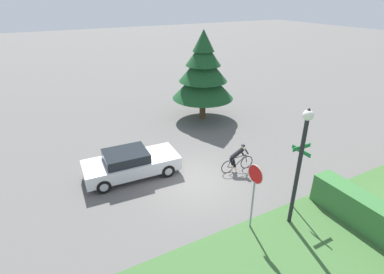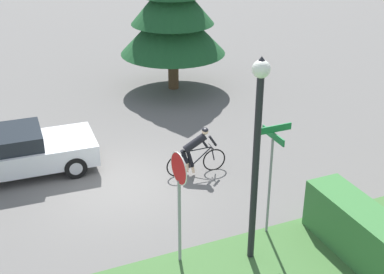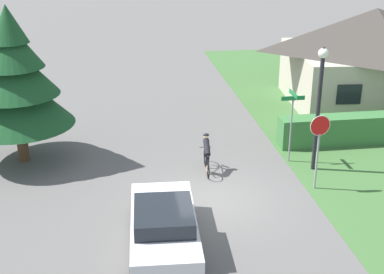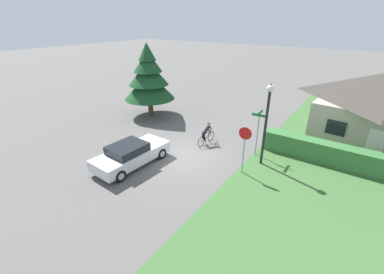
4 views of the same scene
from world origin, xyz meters
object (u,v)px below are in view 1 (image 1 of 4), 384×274
Objects in this scene: cyclist at (237,158)px; street_lamp at (301,154)px; stop_sign at (254,185)px; conifer_tall_near at (203,73)px; street_name_sign at (299,165)px; sedan_left_lane at (131,163)px.

street_lamp is (3.98, -0.40, 2.30)m from cyclist.
stop_sign is (3.48, -1.91, 1.21)m from cyclist.
conifer_tall_near is (-10.33, 3.92, 1.31)m from stop_sign.
street_name_sign is at bearing 129.89° from street_lamp.
stop_sign is 0.45× the size of conifer_tall_near.
sedan_left_lane is 7.77m from street_lamp.
cyclist is 3.55m from street_name_sign.
cyclist is at bearing -16.32° from conifer_tall_near.
conifer_tall_near is (-10.83, 2.41, 0.22)m from street_lamp.
street_lamp is at bearing -112.29° from stop_sign.
street_name_sign is (3.30, 0.41, 1.24)m from cyclist.
sedan_left_lane is at bearing -54.52° from conifer_tall_near.
conifer_tall_near is (-4.81, 6.75, 2.54)m from sedan_left_lane.
street_lamp reaches higher than stop_sign.
stop_sign is at bearing -20.77° from conifer_tall_near.
street_lamp is (0.50, 1.51, 1.09)m from stop_sign.
sedan_left_lane is 7.52m from street_name_sign.
conifer_tall_near reaches higher than street_lamp.
cyclist is at bearing 174.25° from street_lamp.
sedan_left_lane is 0.97× the size of street_lamp.
cyclist is at bearing -20.23° from sedan_left_lane.
cyclist is (2.04, 4.75, 0.01)m from sedan_left_lane.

